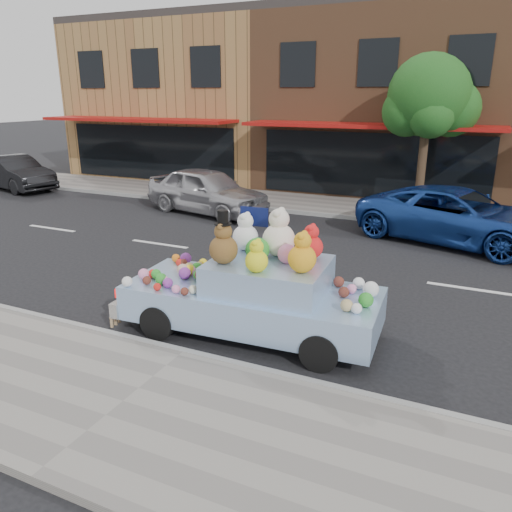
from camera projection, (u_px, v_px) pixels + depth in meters
The scene contains 12 objects.
ground at pixel (295, 264), 12.22m from camera, with size 120.00×120.00×0.00m, color black.
near_sidewalk at pixel (123, 405), 6.59m from camera, with size 60.00×3.00×0.12m, color gray.
far_sidewalk at pixel (359, 208), 17.81m from camera, with size 60.00×3.00×0.12m, color gray.
near_kerb at pixel (185, 353), 7.88m from camera, with size 60.00×0.12×0.13m, color gray.
far_kerb at pixel (348, 217), 16.52m from camera, with size 60.00×0.12×0.13m, color gray.
storefront_left at pixel (195, 100), 25.40m from camera, with size 10.00×9.80×7.30m.
storefront_mid at pixel (395, 101), 21.42m from camera, with size 10.00×9.80×7.30m.
street_tree at pixel (429, 103), 15.92m from camera, with size 3.00×2.70×5.22m.
car_silver at pixel (207, 191), 17.20m from camera, with size 1.85×4.59×1.56m, color #B2B2B7.
car_blue at pixel (458, 216), 13.75m from camera, with size 2.49×5.41×1.50m, color #1B3E96.
car_dark at pixel (15, 173), 21.43m from camera, with size 1.52×4.37×1.44m, color black.
art_car at pixel (254, 291), 8.46m from camera, with size 4.58×2.00×2.23m.
Camera 1 is at (3.96, -10.90, 3.98)m, focal length 35.00 mm.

